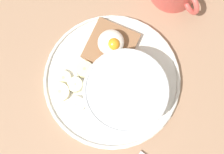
% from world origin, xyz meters
% --- Properties ---
extents(ground_plane, '(1.20, 1.20, 0.02)m').
position_xyz_m(ground_plane, '(0.00, 0.00, 0.01)').
color(ground_plane, '#9A765B').
rests_on(ground_plane, ground).
extents(plate, '(0.26, 0.26, 0.02)m').
position_xyz_m(plate, '(0.00, 0.00, 0.03)').
color(plate, silver).
rests_on(plate, ground_plane).
extents(oatmeal_bowl, '(0.14, 0.14, 0.07)m').
position_xyz_m(oatmeal_bowl, '(0.01, 0.04, 0.06)').
color(oatmeal_bowl, white).
rests_on(oatmeal_bowl, plate).
extents(toast_slice, '(0.10, 0.10, 0.01)m').
position_xyz_m(toast_slice, '(-0.05, -0.04, 0.04)').
color(toast_slice, '#8A6040').
rests_on(toast_slice, plate).
extents(poached_egg, '(0.05, 0.05, 0.04)m').
position_xyz_m(poached_egg, '(-0.05, -0.03, 0.06)').
color(poached_egg, white).
rests_on(poached_egg, toast_slice).
extents(banana_slice_front, '(0.03, 0.03, 0.01)m').
position_xyz_m(banana_slice_front, '(0.05, -0.08, 0.03)').
color(banana_slice_front, beige).
rests_on(banana_slice_front, plate).
extents(banana_slice_left, '(0.04, 0.04, 0.02)m').
position_xyz_m(banana_slice_left, '(0.08, -0.03, 0.04)').
color(banana_slice_left, '#F6E9C9').
rests_on(banana_slice_left, plate).
extents(banana_slice_back, '(0.04, 0.04, 0.02)m').
position_xyz_m(banana_slice_back, '(0.05, -0.05, 0.04)').
color(banana_slice_back, '#F1EEBB').
rests_on(banana_slice_back, plate).
extents(banana_slice_right, '(0.04, 0.04, 0.01)m').
position_xyz_m(banana_slice_right, '(0.01, -0.05, 0.04)').
color(banana_slice_right, beige).
rests_on(banana_slice_right, plate).
extents(banana_slice_inner, '(0.05, 0.05, 0.02)m').
position_xyz_m(banana_slice_inner, '(0.07, -0.07, 0.04)').
color(banana_slice_inner, '#FAE9BA').
rests_on(banana_slice_inner, plate).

